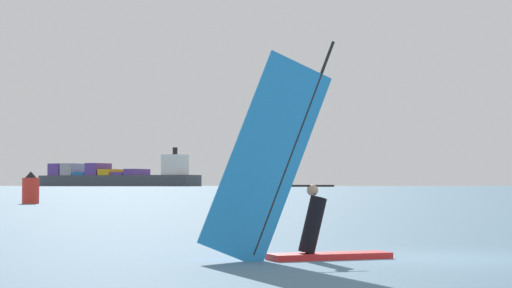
{
  "coord_description": "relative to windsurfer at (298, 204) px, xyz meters",
  "views": [
    {
      "loc": [
        -4.6,
        -18.0,
        1.44
      ],
      "look_at": [
        -3.34,
        15.34,
        2.89
      ],
      "focal_mm": 65.46,
      "sensor_mm": 36.0,
      "label": 1
    }
  ],
  "objects": [
    {
      "name": "windsurfer",
      "position": [
        0.0,
        0.0,
        0.0
      ],
      "size": [
        3.78,
        1.5,
        4.36
      ],
      "rotation": [
        0.0,
        0.0,
        0.3
      ],
      "color": "red",
      "rests_on": "ground_plane"
    },
    {
      "name": "channel_buoy",
      "position": [
        -15.75,
        52.9,
        0.03
      ],
      "size": [
        1.26,
        1.26,
        2.44
      ],
      "color": "red",
      "rests_on": "ground_plane"
    },
    {
      "name": "distant_headland",
      "position": [
        488.3,
        1565.78,
        10.63
      ],
      "size": [
        1361.75,
        725.1,
        23.41
      ],
      "primitive_type": "cube",
      "rotation": [
        0.0,
        0.0,
        0.21
      ],
      "color": "#756B56",
      "rests_on": "ground_plane"
    },
    {
      "name": "cargo_ship",
      "position": [
        -90.02,
        776.59,
        6.92
      ],
      "size": [
        142.65,
        92.26,
        31.95
      ],
      "rotation": [
        0.0,
        0.0,
        2.65
      ],
      "color": "#3F444C",
      "rests_on": "ground_plane"
    },
    {
      "name": "ground_plane",
      "position": [
        3.13,
        0.24,
        -1.07
      ],
      "size": [
        4000.0,
        4000.0,
        0.0
      ],
      "primitive_type": "plane",
      "color": "#476B84"
    }
  ]
}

